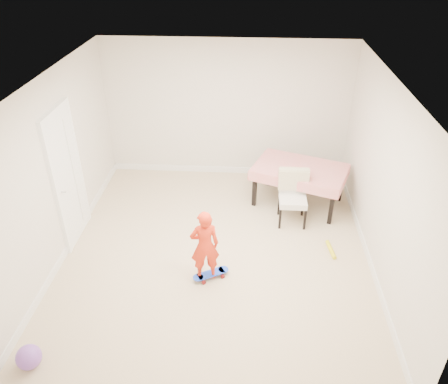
# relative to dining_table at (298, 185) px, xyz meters

# --- Properties ---
(ground) EXTENTS (5.00, 5.00, 0.00)m
(ground) POSITION_rel_dining_table_xyz_m (-1.32, -1.47, -0.36)
(ground) COLOR tan
(ground) RESTS_ON ground
(ceiling) EXTENTS (4.50, 5.00, 0.04)m
(ceiling) POSITION_rel_dining_table_xyz_m (-1.32, -1.47, 2.22)
(ceiling) COLOR white
(ceiling) RESTS_ON wall_back
(wall_back) EXTENTS (4.50, 0.04, 2.60)m
(wall_back) POSITION_rel_dining_table_xyz_m (-1.32, 1.01, 0.94)
(wall_back) COLOR beige
(wall_back) RESTS_ON ground
(wall_front) EXTENTS (4.50, 0.04, 2.60)m
(wall_front) POSITION_rel_dining_table_xyz_m (-1.32, -3.95, 0.94)
(wall_front) COLOR beige
(wall_front) RESTS_ON ground
(wall_left) EXTENTS (0.04, 5.00, 2.60)m
(wall_left) POSITION_rel_dining_table_xyz_m (-3.55, -1.47, 0.94)
(wall_left) COLOR beige
(wall_left) RESTS_ON ground
(wall_right) EXTENTS (0.04, 5.00, 2.60)m
(wall_right) POSITION_rel_dining_table_xyz_m (0.91, -1.47, 0.94)
(wall_right) COLOR beige
(wall_right) RESTS_ON ground
(door) EXTENTS (0.11, 0.94, 2.11)m
(door) POSITION_rel_dining_table_xyz_m (-3.54, -1.17, 0.67)
(door) COLOR white
(door) RESTS_ON ground
(baseboard_back) EXTENTS (4.50, 0.02, 0.12)m
(baseboard_back) POSITION_rel_dining_table_xyz_m (-1.32, 1.02, -0.30)
(baseboard_back) COLOR white
(baseboard_back) RESTS_ON ground
(baseboard_left) EXTENTS (0.02, 5.00, 0.12)m
(baseboard_left) POSITION_rel_dining_table_xyz_m (-3.56, -1.47, -0.30)
(baseboard_left) COLOR white
(baseboard_left) RESTS_ON ground
(baseboard_right) EXTENTS (0.02, 5.00, 0.12)m
(baseboard_right) POSITION_rel_dining_table_xyz_m (0.92, -1.47, -0.30)
(baseboard_right) COLOR white
(baseboard_right) RESTS_ON ground
(dining_table) EXTENTS (1.76, 1.43, 0.71)m
(dining_table) POSITION_rel_dining_table_xyz_m (0.00, 0.00, 0.00)
(dining_table) COLOR red
(dining_table) RESTS_ON ground
(dining_chair) EXTENTS (0.50, 0.57, 0.90)m
(dining_chair) POSITION_rel_dining_table_xyz_m (-0.14, -0.59, 0.10)
(dining_chair) COLOR silver
(dining_chair) RESTS_ON ground
(skateboard) EXTENTS (0.56, 0.42, 0.08)m
(skateboard) POSITION_rel_dining_table_xyz_m (-1.35, -2.02, -0.32)
(skateboard) COLOR blue
(skateboard) RESTS_ON ground
(child) EXTENTS (0.44, 0.34, 1.08)m
(child) POSITION_rel_dining_table_xyz_m (-1.42, -2.04, 0.18)
(child) COLOR red
(child) RESTS_ON ground
(balloon) EXTENTS (0.28, 0.28, 0.28)m
(balloon) POSITION_rel_dining_table_xyz_m (-3.24, -3.58, -0.22)
(balloon) COLOR purple
(balloon) RESTS_ON ground
(foam_toy) EXTENTS (0.12, 0.40, 0.06)m
(foam_toy) POSITION_rel_dining_table_xyz_m (0.41, -1.33, -0.33)
(foam_toy) COLOR yellow
(foam_toy) RESTS_ON ground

